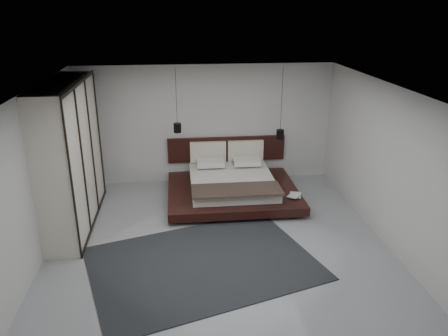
{
  "coord_description": "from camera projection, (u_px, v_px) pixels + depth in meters",
  "views": [
    {
      "loc": [
        -0.65,
        -7.0,
        4.06
      ],
      "look_at": [
        0.25,
        1.2,
        0.96
      ],
      "focal_mm": 35.0,
      "sensor_mm": 36.0,
      "label": 1
    }
  ],
  "objects": [
    {
      "name": "pendant_right",
      "position": [
        280.0,
        134.0,
        9.92
      ],
      "size": [
        0.17,
        0.17,
        1.61
      ],
      "color": "black",
      "rests_on": "ceiling"
    },
    {
      "name": "book_upper",
      "position": [
        289.0,
        194.0,
        9.2
      ],
      "size": [
        0.35,
        0.37,
        0.02
      ],
      "primitive_type": "imported",
      "rotation": [
        0.0,
        0.0,
        -0.64
      ],
      "color": "#99724C",
      "rests_on": "book_lower"
    },
    {
      "name": "wall_left",
      "position": [
        37.0,
        176.0,
        7.22
      ],
      "size": [
        0.0,
        6.0,
        6.0
      ],
      "primitive_type": "plane",
      "rotation": [
        1.57,
        0.0,
        1.57
      ],
      "color": "#BABAB8",
      "rests_on": "floor"
    },
    {
      "name": "wall_front",
      "position": [
        243.0,
        266.0,
        4.73
      ],
      "size": [
        6.0,
        0.0,
        6.0
      ],
      "primitive_type": "plane",
      "rotation": [
        -1.57,
        0.0,
        0.0
      ],
      "color": "#BABAB8",
      "rests_on": "floor"
    },
    {
      "name": "book_lower",
      "position": [
        290.0,
        195.0,
        9.24
      ],
      "size": [
        0.3,
        0.36,
        0.03
      ],
      "primitive_type": "imported",
      "rotation": [
        0.0,
        0.0,
        -0.26
      ],
      "color": "#99724C",
      "rests_on": "bed"
    },
    {
      "name": "ceiling",
      "position": [
        217.0,
        88.0,
        7.03
      ],
      "size": [
        6.0,
        6.0,
        0.0
      ],
      "primitive_type": "plane",
      "rotation": [
        3.14,
        0.0,
        0.0
      ],
      "color": "white",
      "rests_on": "wall_back"
    },
    {
      "name": "pendant_left",
      "position": [
        177.0,
        128.0,
        9.6
      ],
      "size": [
        0.17,
        0.17,
        1.39
      ],
      "color": "black",
      "rests_on": "ceiling"
    },
    {
      "name": "floor",
      "position": [
        218.0,
        240.0,
        8.01
      ],
      "size": [
        6.0,
        6.0,
        0.0
      ],
      "primitive_type": "plane",
      "color": "#93969B",
      "rests_on": "ground"
    },
    {
      "name": "wall_right",
      "position": [
        384.0,
        163.0,
        7.83
      ],
      "size": [
        0.0,
        6.0,
        6.0
      ],
      "primitive_type": "plane",
      "rotation": [
        1.57,
        0.0,
        -1.57
      ],
      "color": "#BABAB8",
      "rests_on": "floor"
    },
    {
      "name": "wall_back",
      "position": [
        205.0,
        124.0,
        10.31
      ],
      "size": [
        6.0,
        0.0,
        6.0
      ],
      "primitive_type": "plane",
      "rotation": [
        1.57,
        0.0,
        0.0
      ],
      "color": "#BABAB8",
      "rests_on": "floor"
    },
    {
      "name": "lattice_screen",
      "position": [
        73.0,
        139.0,
        9.54
      ],
      "size": [
        0.05,
        0.9,
        2.6
      ],
      "primitive_type": "cube",
      "color": "black",
      "rests_on": "floor"
    },
    {
      "name": "bed",
      "position": [
        232.0,
        185.0,
        9.74
      ],
      "size": [
        2.82,
        2.41,
        1.08
      ],
      "color": "black",
      "rests_on": "floor"
    },
    {
      "name": "wardrobe",
      "position": [
        70.0,
        156.0,
        8.22
      ],
      "size": [
        0.67,
        2.83,
        2.78
      ],
      "color": "beige",
      "rests_on": "floor"
    },
    {
      "name": "rug",
      "position": [
        203.0,
        263.0,
        7.29
      ],
      "size": [
        4.21,
        3.53,
        0.02
      ],
      "primitive_type": "cube",
      "rotation": [
        0.0,
        0.0,
        0.3
      ],
      "color": "black",
      "rests_on": "floor"
    }
  ]
}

